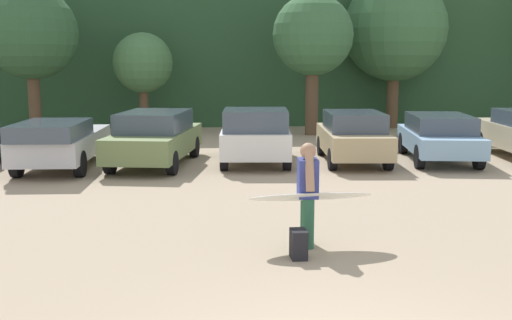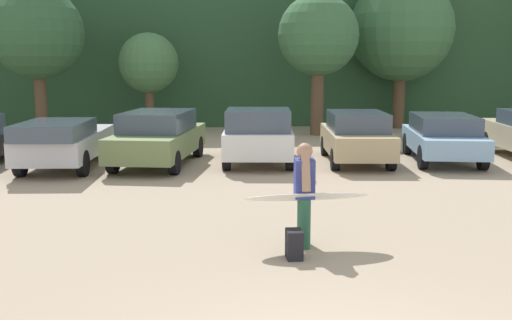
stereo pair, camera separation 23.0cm
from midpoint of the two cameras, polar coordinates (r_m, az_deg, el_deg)
The scene contains 13 objects.
hillside_ridge at distance 33.76m, azimuth -3.99°, elevation 10.80°, with size 108.00×12.00×7.83m, color #284C2D.
tree_far_left at distance 25.38m, azimuth -20.51°, elevation 10.98°, with size 3.57×3.57×5.83m.
tree_ridge_back at distance 25.83m, azimuth -10.76°, elevation 8.82°, with size 2.46×2.46×4.14m.
tree_center_right at distance 24.96m, azimuth 5.04°, elevation 11.41°, with size 3.24×3.24×5.63m.
tree_center at distance 28.21m, azimuth 12.59°, elevation 11.77°, with size 4.58×4.58×6.65m.
parked_car_silver at distance 17.93m, azimuth -18.13°, elevation 1.65°, with size 2.09×4.84×1.40m.
parked_car_olive_green at distance 17.96m, azimuth -9.75°, elevation 2.15°, with size 2.78×4.93×1.56m.
parked_car_white at distance 17.89m, azimuth -0.42°, elevation 2.33°, with size 2.33×4.14×1.65m.
parked_car_tan at distance 18.36m, azimuth 8.67°, elevation 2.24°, with size 2.12×4.27×1.52m.
parked_car_sky_blue at distance 19.16m, azimuth 16.36°, elevation 2.19°, with size 2.56×4.54×1.41m.
person_adult at distance 9.96m, azimuth 4.17°, elevation -2.63°, with size 0.34×0.77×1.71m.
surfboard_white at distance 9.97m, azimuth 4.44°, elevation -3.44°, with size 2.09×0.66×0.29m.
backpack_dropped at distance 9.49m, azimuth 3.29°, elevation -7.84°, with size 0.24×0.34×0.45m.
Camera 1 is at (-1.51, -5.31, 3.02)m, focal length 42.93 mm.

